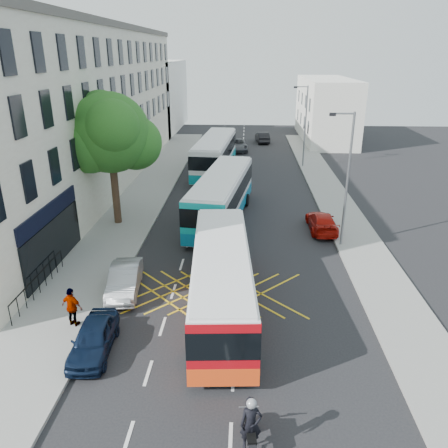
# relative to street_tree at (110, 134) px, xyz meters

# --- Properties ---
(ground) EXTENTS (120.00, 120.00, 0.00)m
(ground) POSITION_rel_street_tree_xyz_m (8.51, -14.97, -6.29)
(ground) COLOR black
(ground) RESTS_ON ground
(pavement_left) EXTENTS (5.00, 70.00, 0.15)m
(pavement_left) POSITION_rel_street_tree_xyz_m (0.01, 0.03, -6.22)
(pavement_left) COLOR gray
(pavement_left) RESTS_ON ground
(pavement_right) EXTENTS (3.00, 70.00, 0.15)m
(pavement_right) POSITION_rel_street_tree_xyz_m (16.01, 0.03, -6.22)
(pavement_right) COLOR gray
(pavement_right) RESTS_ON ground
(terrace_main) EXTENTS (8.30, 45.00, 13.50)m
(terrace_main) POSITION_rel_street_tree_xyz_m (-5.49, 9.52, 0.46)
(terrace_main) COLOR beige
(terrace_main) RESTS_ON ground
(terrace_far) EXTENTS (8.00, 20.00, 10.00)m
(terrace_far) POSITION_rel_street_tree_xyz_m (-5.49, 40.03, -1.29)
(terrace_far) COLOR silver
(terrace_far) RESTS_ON ground
(building_right) EXTENTS (6.00, 18.00, 8.00)m
(building_right) POSITION_rel_street_tree_xyz_m (19.51, 33.03, -2.29)
(building_right) COLOR silver
(building_right) RESTS_ON ground
(street_tree) EXTENTS (6.30, 5.70, 8.80)m
(street_tree) POSITION_rel_street_tree_xyz_m (0.00, 0.00, 0.00)
(street_tree) COLOR #382619
(street_tree) RESTS_ON pavement_left
(lamp_near) EXTENTS (1.45, 0.15, 8.00)m
(lamp_near) POSITION_rel_street_tree_xyz_m (14.71, -2.97, -1.68)
(lamp_near) COLOR slate
(lamp_near) RESTS_ON pavement_right
(lamp_far) EXTENTS (1.45, 0.15, 8.00)m
(lamp_far) POSITION_rel_street_tree_xyz_m (14.71, 17.03, -1.68)
(lamp_far) COLOR slate
(lamp_far) RESTS_ON pavement_right
(railings) EXTENTS (0.08, 5.60, 1.14)m
(railings) POSITION_rel_street_tree_xyz_m (-1.19, -9.67, -5.57)
(railings) COLOR black
(railings) RESTS_ON pavement_left
(bus_near) EXTENTS (3.27, 11.10, 3.08)m
(bus_near) POSITION_rel_street_tree_xyz_m (7.83, -10.52, -4.67)
(bus_near) COLOR silver
(bus_near) RESTS_ON ground
(bus_mid) EXTENTS (4.34, 12.09, 3.33)m
(bus_mid) POSITION_rel_street_tree_xyz_m (7.18, 1.31, -4.54)
(bus_mid) COLOR silver
(bus_mid) RESTS_ON ground
(bus_far) EXTENTS (3.80, 12.47, 3.46)m
(bus_far) POSITION_rel_street_tree_xyz_m (5.79, 14.60, -4.47)
(bus_far) COLOR silver
(bus_far) RESTS_ON ground
(motorbike) EXTENTS (0.71, 2.23, 1.98)m
(motorbike) POSITION_rel_street_tree_xyz_m (9.12, -18.18, -5.36)
(motorbike) COLOR black
(motorbike) RESTS_ON ground
(parked_car_blue) EXTENTS (1.71, 3.79, 1.26)m
(parked_car_blue) POSITION_rel_street_tree_xyz_m (2.91, -13.80, -5.66)
(parked_car_blue) COLOR black
(parked_car_blue) RESTS_ON ground
(parked_car_silver) EXTENTS (1.86, 4.18, 1.33)m
(parked_car_silver) POSITION_rel_street_tree_xyz_m (2.91, -9.08, -5.63)
(parked_car_silver) COLOR #979A9E
(parked_car_silver) RESTS_ON ground
(red_hatchback) EXTENTS (1.79, 4.28, 1.23)m
(red_hatchback) POSITION_rel_street_tree_xyz_m (14.01, -0.43, -5.67)
(red_hatchback) COLOR #A70F07
(red_hatchback) RESTS_ON ground
(distant_car_grey) EXTENTS (2.81, 5.22, 1.39)m
(distant_car_grey) POSITION_rel_street_tree_xyz_m (7.76, 24.91, -5.60)
(distant_car_grey) COLOR #414349
(distant_car_grey) RESTS_ON ground
(distant_car_dark) EXTENTS (1.95, 4.37, 1.39)m
(distant_car_dark) POSITION_rel_street_tree_xyz_m (11.01, 30.18, -5.59)
(distant_car_dark) COLOR black
(distant_car_dark) RESTS_ON ground
(pedestrian_far) EXTENTS (1.14, 0.77, 1.80)m
(pedestrian_far) POSITION_rel_street_tree_xyz_m (1.51, -12.26, -5.24)
(pedestrian_far) COLOR gray
(pedestrian_far) RESTS_ON pavement_left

